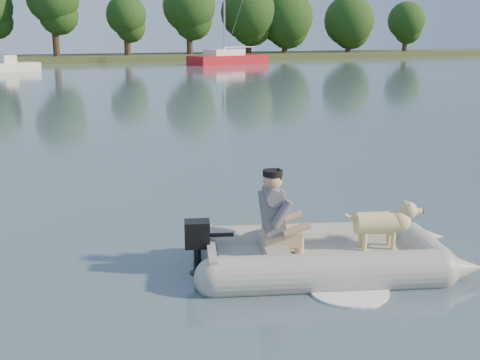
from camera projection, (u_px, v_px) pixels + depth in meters
name	position (u px, v px, depth m)	size (l,w,h in m)	color
water	(298.00, 260.00, 8.17)	(160.00, 160.00, 0.00)	slate
shore_bank	(19.00, 60.00, 63.55)	(160.00, 12.00, 0.70)	#47512D
treeline	(93.00, 11.00, 64.51)	(93.06, 7.35, 9.27)	#332316
dinghy	(329.00, 224.00, 7.76)	(4.93, 3.76, 1.42)	gray
man	(274.00, 210.00, 7.70)	(0.74, 0.64, 1.10)	slate
dog	(377.00, 227.00, 7.89)	(0.96, 0.34, 0.64)	#D0BC78
outboard_motor	(197.00, 250.00, 7.67)	(0.42, 0.30, 0.81)	black
motorboat	(11.00, 61.00, 47.95)	(4.43, 1.70, 1.87)	white
sailboat	(228.00, 59.00, 59.38)	(8.98, 5.35, 11.85)	#AA131E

